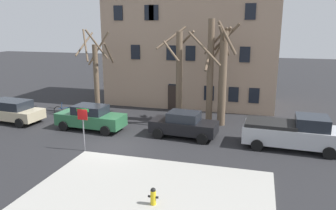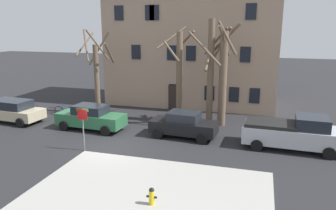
# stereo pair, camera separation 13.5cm
# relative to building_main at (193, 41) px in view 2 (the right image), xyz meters

# --- Properties ---
(ground_plane) EXTENTS (120.00, 120.00, 0.00)m
(ground_plane) POSITION_rel_building_main_xyz_m (-2.12, -12.89, -5.65)
(ground_plane) COLOR #262628
(sidewalk_slab) EXTENTS (10.12, 8.72, 0.12)m
(sidewalk_slab) POSITION_rel_building_main_xyz_m (1.89, -18.53, -5.59)
(sidewalk_slab) COLOR #A8A59E
(sidewalk_slab) RESTS_ON ground_plane
(building_main) EXTENTS (15.20, 7.17, 11.15)m
(building_main) POSITION_rel_building_main_xyz_m (0.00, 0.00, 0.00)
(building_main) COLOR tan
(building_main) RESTS_ON ground_plane
(tree_bare_near) EXTENTS (2.67, 2.53, 6.73)m
(tree_bare_near) POSITION_rel_building_main_xyz_m (-6.47, -6.24, -2.27)
(tree_bare_near) COLOR brown
(tree_bare_near) RESTS_ON ground_plane
(tree_bare_mid) EXTENTS (2.89, 3.01, 6.95)m
(tree_bare_mid) POSITION_rel_building_main_xyz_m (0.33, -6.47, -2.08)
(tree_bare_mid) COLOR brown
(tree_bare_mid) RESTS_ON ground_plane
(tree_bare_far) EXTENTS (2.80, 2.83, 7.45)m
(tree_bare_far) POSITION_rel_building_main_xyz_m (2.70, -6.65, -1.61)
(tree_bare_far) COLOR brown
(tree_bare_far) RESTS_ON ground_plane
(tree_bare_end) EXTENTS (2.18, 2.19, 7.31)m
(tree_bare_end) POSITION_rel_building_main_xyz_m (3.51, -6.63, -1.94)
(tree_bare_end) COLOR brown
(tree_bare_end) RESTS_ON ground_plane
(car_beige_wagon) EXTENTS (4.74, 2.39, 1.65)m
(car_beige_wagon) POSITION_rel_building_main_xyz_m (-11.45, -10.15, -4.78)
(car_beige_wagon) COLOR #C6B793
(car_beige_wagon) RESTS_ON ground_plane
(car_green_sedan) EXTENTS (4.81, 2.18, 1.71)m
(car_green_sedan) POSITION_rel_building_main_xyz_m (-4.93, -10.20, -4.79)
(car_green_sedan) COLOR #2D6B42
(car_green_sedan) RESTS_ON ground_plane
(car_black_sedan) EXTENTS (4.34, 2.22, 1.66)m
(car_black_sedan) POSITION_rel_building_main_xyz_m (1.56, -9.98, -4.82)
(car_black_sedan) COLOR black
(car_black_sedan) RESTS_ON ground_plane
(pickup_truck_silver) EXTENTS (5.61, 2.51, 2.02)m
(pickup_truck_silver) POSITION_rel_building_main_xyz_m (8.10, -10.22, -4.67)
(pickup_truck_silver) COLOR #B7BABF
(pickup_truck_silver) RESTS_ON ground_plane
(fire_hydrant) EXTENTS (0.42, 0.22, 0.72)m
(fire_hydrant) POSITION_rel_building_main_xyz_m (2.29, -18.45, -5.16)
(fire_hydrant) COLOR gold
(fire_hydrant) RESTS_ON sidewalk_slab
(street_sign_pole) EXTENTS (0.76, 0.07, 2.49)m
(street_sign_pole) POSITION_rel_building_main_xyz_m (-3.37, -13.83, -3.89)
(street_sign_pole) COLOR slate
(street_sign_pole) RESTS_ON ground_plane
(bicycle_leaning) EXTENTS (1.71, 0.48, 1.03)m
(bicycle_leaning) POSITION_rel_building_main_xyz_m (-8.82, -7.39, -5.28)
(bicycle_leaning) COLOR black
(bicycle_leaning) RESTS_ON ground_plane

